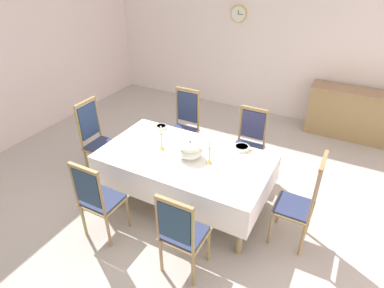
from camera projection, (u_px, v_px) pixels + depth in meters
name	position (u px, v px, depth m)	size (l,w,h in m)	color
ground	(188.00, 199.00, 4.55)	(6.81, 6.40, 0.04)	#B6AEA7
back_wall	(269.00, 31.00, 6.13)	(6.81, 0.08, 3.31)	silver
dining_table	(185.00, 161.00, 4.14)	(2.14, 1.18, 0.74)	#9A7D54
tablecloth	(185.00, 162.00, 4.16)	(2.16, 1.20, 0.40)	white
chair_south_a	(98.00, 198.00, 3.68)	(0.44, 0.42, 1.08)	olive
chair_north_a	(184.00, 125.00, 5.17)	(0.44, 0.42, 1.15)	#9D7B4B
chair_south_b	(182.00, 233.00, 3.25)	(0.44, 0.42, 1.07)	#91794F
chair_north_b	(249.00, 143.00, 4.74)	(0.44, 0.42, 1.07)	olive
chair_head_west	(97.00, 139.00, 4.78)	(0.42, 0.44, 1.17)	#987056
chair_head_east	(302.00, 201.00, 3.58)	(0.42, 0.44, 1.20)	#907F52
soup_tureen	(190.00, 149.00, 4.01)	(0.31, 0.31, 0.24)	silver
candlestick_west	(162.00, 140.00, 4.17)	(0.07, 0.07, 0.34)	gold
candlestick_east	(209.00, 154.00, 3.90)	(0.07, 0.07, 0.32)	gold
bowl_near_left	(242.00, 148.00, 4.22)	(0.20, 0.20, 0.05)	silver
bowl_near_right	(161.00, 127.00, 4.72)	(0.16, 0.16, 0.04)	silver
spoon_primary	(252.00, 151.00, 4.20)	(0.03, 0.18, 0.01)	gold
spoon_secondary	(156.00, 125.00, 4.80)	(0.04, 0.18, 0.01)	gold
sideboard	(349.00, 113.00, 5.82)	(1.44, 0.48, 0.90)	#957A4C
mounted_clock	(239.00, 14.00, 6.18)	(0.31, 0.06, 0.31)	#D1B251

